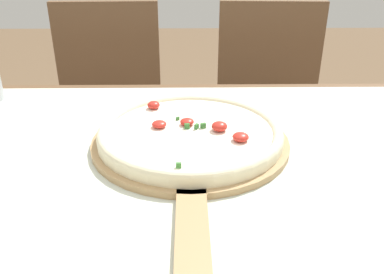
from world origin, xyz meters
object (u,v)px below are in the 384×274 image
(pizza_peel, at_px, (192,148))
(chair_left, at_px, (110,111))
(pizza, at_px, (192,132))
(chair_right, at_px, (269,110))

(pizza_peel, distance_m, chair_left, 0.83)
(pizza, bearing_deg, chair_left, 112.44)
(pizza_peel, xyz_separation_m, pizza, (0.00, 0.03, 0.02))
(chair_left, bearing_deg, pizza, -70.17)
(pizza_peel, relative_size, pizza, 1.74)
(chair_left, height_order, chair_right, same)
(pizza_peel, height_order, chair_right, chair_right)
(pizza, height_order, chair_left, chair_left)
(chair_right, bearing_deg, pizza, -109.50)
(chair_right, bearing_deg, chair_left, -176.80)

